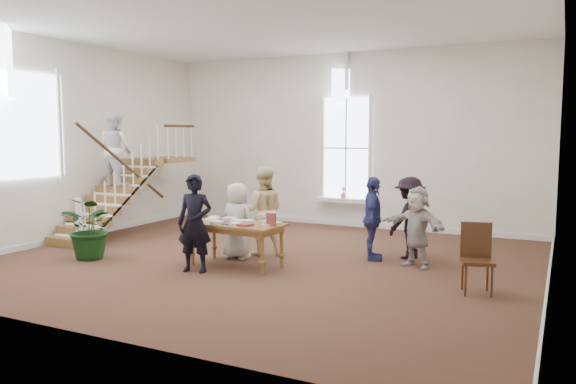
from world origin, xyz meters
The scene contains 12 objects.
ground centered at (0.00, 0.00, 0.00)m, with size 10.00×10.00×0.00m, color #452A1B.
room_shell centered at (0.00, 4.39, 0.40)m, with size 10.49×10.00×10.00m.
staircase centered at (-4.34, 0.75, 1.62)m, with size 1.10×4.10×2.92m.
library_table centered at (-0.20, -0.69, 0.73)m, with size 1.77×0.96×0.87m.
police_officer centered at (-0.65, -1.34, 0.86)m, with size 0.63×0.41×1.73m, color black.
elderly_woman centered at (-0.55, -0.09, 0.74)m, with size 0.72×0.47×1.48m, color beige.
person_yellow centered at (-0.25, 0.41, 0.89)m, with size 0.86×0.67×1.78m, color beige.
woman_cluster_a centered at (1.86, 0.93, 0.81)m, with size 0.95×0.39×1.61m, color navy.
woman_cluster_b centered at (2.46, 1.38, 0.80)m, with size 1.03×0.59×1.60m, color black.
woman_cluster_c centered at (2.76, 0.73, 0.74)m, with size 1.38×0.44×1.49m, color beige.
floor_plant centered at (-3.04, -1.40, 0.61)m, with size 1.09×0.95×1.21m, color black.
side_chair centered at (3.97, -0.47, 0.60)m, with size 0.57×0.57×1.07m.
Camera 1 is at (5.13, -9.33, 2.44)m, focal length 35.00 mm.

